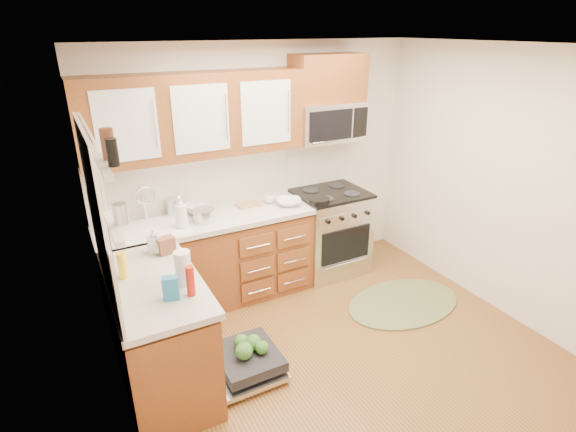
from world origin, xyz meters
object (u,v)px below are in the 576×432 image
sink (154,241)px  cup (270,199)px  rug (403,303)px  cutting_board (249,205)px  range (330,232)px  upper_cabinets (195,116)px  bowl_a (289,202)px  dishwasher (244,363)px  skillet (319,200)px  paper_towel_roll (183,268)px  bowl_b (200,208)px  microwave (328,121)px  stock_pot (204,215)px

sink → cup: bearing=4.4°
rug → cutting_board: size_ratio=5.08×
range → cup: (-0.70, 0.08, 0.50)m
upper_cabinets → cutting_board: (0.48, -0.02, -0.94)m
range → bowl_a: size_ratio=3.77×
dishwasher → sink: bearing=109.2°
dishwasher → skillet: skillet is taller
paper_towel_roll → cup: 1.68m
rug → bowl_b: bearing=146.2°
range → paper_towel_roll: paper_towel_roll is taller
microwave → cutting_board: (-0.93, 0.00, -0.77)m
rug → paper_towel_roll: (-2.22, -0.08, 1.04)m
dishwasher → upper_cabinets: bearing=84.0°
upper_cabinets → cutting_board: 1.06m
upper_cabinets → sink: size_ratio=3.31×
rug → dishwasher: bearing=-175.1°
cutting_board → bowl_b: bearing=174.3°
microwave → cup: microwave is taller
cutting_board → bowl_a: 0.41m
paper_towel_roll → bowl_b: bearing=67.7°
microwave → skillet: bearing=-131.8°
microwave → paper_towel_roll: (-1.93, -1.18, -0.65)m
rug → microwave: bearing=104.6°
sink → paper_towel_roll: (0.00, -1.05, 0.25)m
dishwasher → bowl_b: bowl_b is taller
microwave → cutting_board: 1.20m
skillet → paper_towel_roll: (-1.65, -0.86, 0.08)m
sink → stock_pot: (0.48, -0.05, 0.19)m
cutting_board → paper_towel_roll: (-1.00, -1.18, 0.12)m
dishwasher → bowl_a: (0.98, 1.07, 0.86)m
paper_towel_roll → stock_pot: bearing=64.4°
range → cup: cup is taller
upper_cabinets → bowl_b: 0.91m
microwave → cup: (-0.70, -0.04, -0.73)m
range → paper_towel_roll: size_ratio=3.78×
microwave → rug: (0.29, -1.09, -1.69)m
skillet → stock_pot: bearing=173.8°
sink → skillet: size_ratio=2.77×
sink → skillet: (1.65, -0.18, 0.17)m
cutting_board → cup: size_ratio=2.04×
dishwasher → paper_towel_roll: size_ratio=2.79×
stock_pot → upper_cabinets: bearing=76.6°
range → stock_pot: 1.54m
paper_towel_roll → bowl_a: 1.70m
sink → bowl_a: 1.38m
range → dishwasher: size_ratio=1.36×
upper_cabinets → range: 1.99m
upper_cabinets → bowl_b: upper_cabinets is taller
stock_pot → paper_towel_roll: bearing=-115.6°
dishwasher → stock_pot: stock_pot is taller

